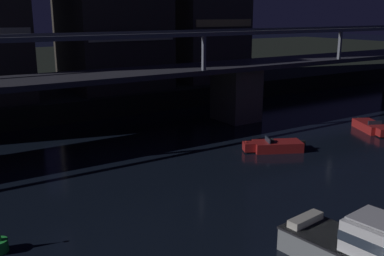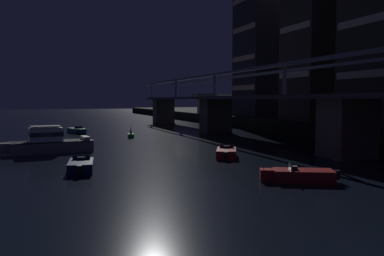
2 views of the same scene
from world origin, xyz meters
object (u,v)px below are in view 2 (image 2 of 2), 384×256
waterfront_pavilion (218,104)px  cabin_cruiser_near_left (49,143)px  speedboat_mid_center (226,153)px  channel_buoy (131,135)px  tower_west_tall (327,6)px  speedboat_near_center (77,131)px  tower_west_low (272,44)px  river_bridge (263,109)px  speedboat_mid_left (81,166)px  speedboat_near_right (300,175)px

waterfront_pavilion → cabin_cruiser_near_left: size_ratio=1.33×
speedboat_mid_center → channel_buoy: channel_buoy is taller
tower_west_tall → waterfront_pavilion: 38.27m
speedboat_near_center → waterfront_pavilion: bearing=119.5°
tower_west_tall → speedboat_mid_center: size_ratio=7.25×
tower_west_low → tower_west_tall: tower_west_tall is taller
tower_west_low → channel_buoy: tower_west_low is taller
waterfront_pavilion → speedboat_mid_center: bearing=-23.1°
river_bridge → channel_buoy: size_ratio=56.02×
waterfront_pavilion → tower_west_low: bearing=10.0°
speedboat_mid_left → speedboat_mid_center: size_ratio=1.06×
speedboat_mid_left → speedboat_mid_center: 14.02m
tower_west_low → channel_buoy: bearing=-68.6°
river_bridge → speedboat_near_center: (-22.45, -21.69, -3.91)m
tower_west_tall → speedboat_mid_left: size_ratio=6.86×
channel_buoy → speedboat_mid_left: bearing=-19.8°
tower_west_low → speedboat_mid_center: 45.51m
waterfront_pavilion → channel_buoy: 40.92m
waterfront_pavilion → river_bridge: bearing=-16.0°
speedboat_near_right → channel_buoy: bearing=-172.9°
tower_west_low → cabin_cruiser_near_left: (24.93, -41.56, -15.17)m
speedboat_mid_left → speedboat_mid_center: (-2.98, 13.70, 0.00)m
waterfront_pavilion → speedboat_mid_left: waterfront_pavilion is taller
speedboat_mid_center → speedboat_near_center: bearing=-161.6°
river_bridge → tower_west_tall: size_ratio=2.75×
speedboat_mid_left → waterfront_pavilion: bearing=147.0°
tower_west_low → speedboat_mid_center: size_ratio=5.72×
cabin_cruiser_near_left → tower_west_tall: bearing=101.8°
speedboat_near_right → speedboat_near_center: bearing=-166.7°
speedboat_mid_center → tower_west_tall: bearing=125.0°
tower_west_tall → speedboat_near_center: bearing=-113.4°
river_bridge → waterfront_pavilion: 43.12m
waterfront_pavilion → speedboat_near_center: waterfront_pavilion is taller
speedboat_near_center → speedboat_mid_center: (33.64, 11.20, 0.00)m
river_bridge → channel_buoy: (-10.99, -15.13, -3.84)m
cabin_cruiser_near_left → speedboat_mid_center: size_ratio=1.88×
tower_west_low → speedboat_mid_center: tower_west_low is taller
waterfront_pavilion → speedboat_near_right: 68.85m
cabin_cruiser_near_left → tower_west_low: bearing=121.0°
cabin_cruiser_near_left → speedboat_mid_left: cabin_cruiser_near_left is taller
waterfront_pavilion → channel_buoy: waterfront_pavilion is taller
tower_west_low → speedboat_mid_center: (34.09, -25.68, -15.81)m
speedboat_mid_center → channel_buoy: bearing=-168.2°
waterfront_pavilion → cabin_cruiser_near_left: waterfront_pavilion is taller
river_bridge → channel_buoy: 19.10m
channel_buoy → speedboat_near_right: bearing=7.1°
tower_west_low → speedboat_near_right: 55.43m
tower_west_low → tower_west_tall: (16.28, -0.23, 3.78)m
tower_west_low → waterfront_pavilion: 22.21m
cabin_cruiser_near_left → speedboat_mid_center: cabin_cruiser_near_left is taller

